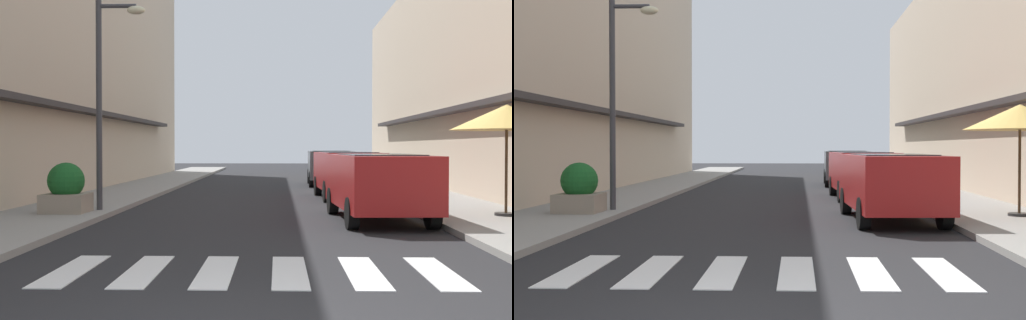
{
  "view_description": "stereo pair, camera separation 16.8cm",
  "coord_description": "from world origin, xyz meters",
  "views": [
    {
      "loc": [
        0.32,
        -5.23,
        1.63
      ],
      "look_at": [
        -0.28,
        12.47,
        1.26
      ],
      "focal_mm": 44.87,
      "sensor_mm": 36.0,
      "label": 1
    },
    {
      "loc": [
        0.49,
        -5.23,
        1.63
      ],
      "look_at": [
        -0.28,
        12.47,
        1.26
      ],
      "focal_mm": 44.87,
      "sensor_mm": 36.0,
      "label": 2
    }
  ],
  "objects": [
    {
      "name": "crosswalk",
      "position": [
        -0.0,
        3.03,
        0.01
      ],
      "size": [
        5.2,
        2.2,
        0.01
      ],
      "color": "silver",
      "rests_on": "ground_plane"
    },
    {
      "name": "street_lamp",
      "position": [
        -3.75,
        9.91,
        3.21
      ],
      "size": [
        1.19,
        0.28,
        5.01
      ],
      "color": "#38383D",
      "rests_on": "sidewalk_left"
    },
    {
      "name": "parked_car_far",
      "position": [
        2.51,
        21.78,
        0.92
      ],
      "size": [
        1.9,
        4.36,
        1.47
      ],
      "color": "#4C5156",
      "rests_on": "ground_plane"
    },
    {
      "name": "cafe_umbrella",
      "position": [
        5.32,
        8.92,
        2.27
      ],
      "size": [
        2.42,
        2.42,
        2.43
      ],
      "color": "#262626",
      "rests_on": "sidewalk_right"
    },
    {
      "name": "parked_car_mid",
      "position": [
        2.51,
        14.83,
        0.92
      ],
      "size": [
        1.94,
        4.19,
        1.47
      ],
      "color": "maroon",
      "rests_on": "ground_plane"
    },
    {
      "name": "ground_plane",
      "position": [
        0.0,
        15.44,
        0.0
      ],
      "size": [
        84.9,
        84.9,
        0.0
      ],
      "primitive_type": "plane",
      "color": "#232326"
    },
    {
      "name": "planter_midblock",
      "position": [
        -4.55,
        9.28,
        0.64
      ],
      "size": [
        0.99,
        0.99,
        1.15
      ],
      "color": "gray",
      "rests_on": "sidewalk_left"
    },
    {
      "name": "sidewalk_right",
      "position": [
        4.87,
        15.44,
        0.06
      ],
      "size": [
        2.62,
        54.03,
        0.12
      ],
      "primitive_type": "cube",
      "color": "gray",
      "rests_on": "ground_plane"
    },
    {
      "name": "sidewalk_left",
      "position": [
        -4.87,
        15.44,
        0.06
      ],
      "size": [
        2.62,
        54.03,
        0.12
      ],
      "primitive_type": "cube",
      "color": "gray",
      "rests_on": "ground_plane"
    },
    {
      "name": "parked_car_near",
      "position": [
        2.51,
        8.79,
        0.92
      ],
      "size": [
        1.97,
        4.5,
        1.47
      ],
      "color": "maroon",
      "rests_on": "ground_plane"
    },
    {
      "name": "building_row_left",
      "position": [
        -8.67,
        16.37,
        5.82
      ],
      "size": [
        5.5,
        36.73,
        11.65
      ],
      "color": "#C6B299",
      "rests_on": "ground_plane"
    }
  ]
}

